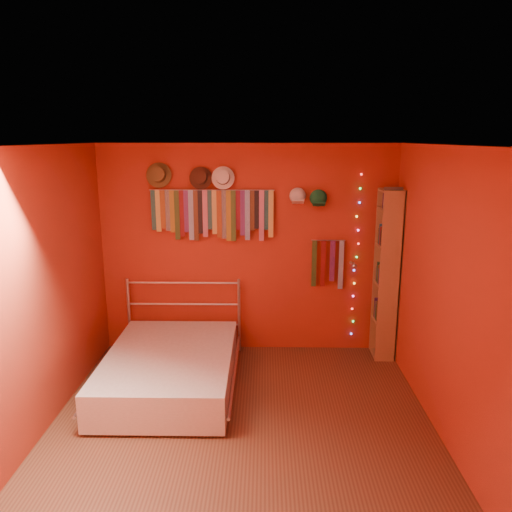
# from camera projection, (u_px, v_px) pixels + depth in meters

# --- Properties ---
(ground) EXTENTS (3.50, 3.50, 0.00)m
(ground) POSITION_uv_depth(u_px,v_px,m) (242.00, 425.00, 4.55)
(ground) COLOR #562F1D
(ground) RESTS_ON ground
(back_wall) EXTENTS (3.50, 0.02, 2.50)m
(back_wall) POSITION_uv_depth(u_px,v_px,m) (248.00, 250.00, 5.97)
(back_wall) COLOR maroon
(back_wall) RESTS_ON ground
(right_wall) EXTENTS (0.02, 3.50, 2.50)m
(right_wall) POSITION_uv_depth(u_px,v_px,m) (446.00, 296.00, 4.23)
(right_wall) COLOR maroon
(right_wall) RESTS_ON ground
(left_wall) EXTENTS (0.02, 3.50, 2.50)m
(left_wall) POSITION_uv_depth(u_px,v_px,m) (38.00, 294.00, 4.29)
(left_wall) COLOR maroon
(left_wall) RESTS_ON ground
(ceiling) EXTENTS (3.50, 3.50, 0.02)m
(ceiling) POSITION_uv_depth(u_px,v_px,m) (240.00, 145.00, 3.97)
(ceiling) COLOR white
(ceiling) RESTS_ON back_wall
(tie_rack) EXTENTS (1.45, 0.03, 0.60)m
(tie_rack) POSITION_uv_depth(u_px,v_px,m) (213.00, 212.00, 5.80)
(tie_rack) COLOR silver
(tie_rack) RESTS_ON back_wall
(small_tie_rack) EXTENTS (0.40, 0.03, 0.60)m
(small_tie_rack) POSITION_uv_depth(u_px,v_px,m) (328.00, 262.00, 5.92)
(small_tie_rack) COLOR silver
(small_tie_rack) RESTS_ON back_wall
(fedora_olive) EXTENTS (0.29, 0.16, 0.29)m
(fedora_olive) POSITION_uv_depth(u_px,v_px,m) (158.00, 175.00, 5.68)
(fedora_olive) COLOR brown
(fedora_olive) RESTS_ON back_wall
(fedora_brown) EXTENTS (0.26, 0.14, 0.26)m
(fedora_brown) POSITION_uv_depth(u_px,v_px,m) (200.00, 178.00, 5.68)
(fedora_brown) COLOR #442418
(fedora_brown) RESTS_ON back_wall
(fedora_white) EXTENTS (0.26, 0.14, 0.26)m
(fedora_white) POSITION_uv_depth(u_px,v_px,m) (223.00, 177.00, 5.68)
(fedora_white) COLOR white
(fedora_white) RESTS_ON back_wall
(cap_white) EXTENTS (0.18, 0.23, 0.18)m
(cap_white) POSITION_uv_depth(u_px,v_px,m) (298.00, 196.00, 5.75)
(cap_white) COLOR white
(cap_white) RESTS_ON back_wall
(cap_green) EXTENTS (0.19, 0.24, 0.19)m
(cap_green) POSITION_uv_depth(u_px,v_px,m) (318.00, 198.00, 5.75)
(cap_green) COLOR #176A39
(cap_green) RESTS_ON back_wall
(fairy_lights) EXTENTS (0.06, 0.02, 1.97)m
(fairy_lights) POSITION_uv_depth(u_px,v_px,m) (356.00, 257.00, 5.92)
(fairy_lights) COLOR #FF3333
(fairy_lights) RESTS_ON back_wall
(reading_lamp) EXTENTS (0.06, 0.27, 0.08)m
(reading_lamp) POSITION_uv_depth(u_px,v_px,m) (354.00, 265.00, 5.77)
(reading_lamp) COLOR silver
(reading_lamp) RESTS_ON back_wall
(bookshelf) EXTENTS (0.25, 0.34, 2.00)m
(bookshelf) POSITION_uv_depth(u_px,v_px,m) (390.00, 274.00, 5.78)
(bookshelf) COLOR #A18248
(bookshelf) RESTS_ON ground
(bed) EXTENTS (1.38, 1.89, 0.91)m
(bed) POSITION_uv_depth(u_px,v_px,m) (170.00, 369.00, 5.19)
(bed) COLOR silver
(bed) RESTS_ON ground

